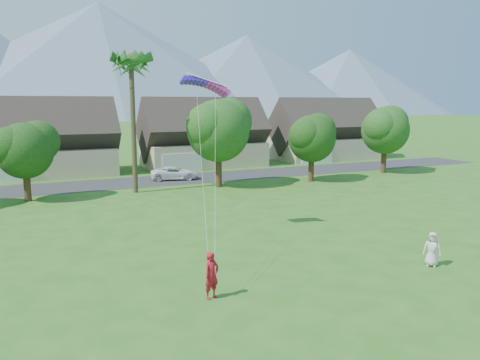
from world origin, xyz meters
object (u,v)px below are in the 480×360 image
kite_flyer (212,275)px  parked_car (175,173)px  parafoil_kite (206,83)px  watcher (432,249)px

kite_flyer → parked_car: size_ratio=0.40×
parked_car → kite_flyer: bearing=178.2°
parked_car → parafoil_kite: parafoil_kite is taller
kite_flyer → watcher: (11.48, -0.94, -0.13)m
watcher → parked_car: size_ratio=0.35×
kite_flyer → parked_car: kite_flyer is taller
kite_flyer → parafoil_kite: (3.28, 9.12, 8.25)m
parked_car → watcher: bearing=-160.7°
watcher → parked_car: bearing=145.4°
watcher → parked_car: watcher is taller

